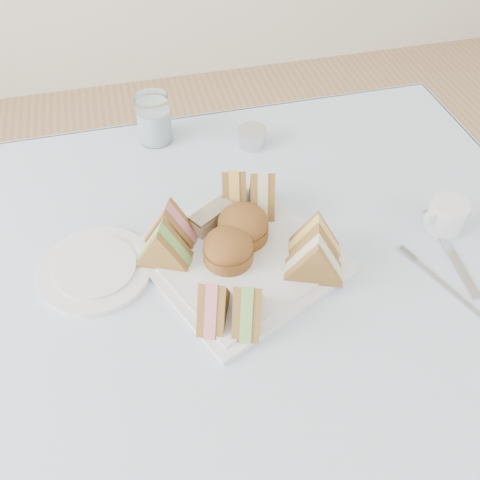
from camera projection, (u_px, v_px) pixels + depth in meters
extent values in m
plane|color=#9E7751|center=(266.00, 457.00, 1.36)|extent=(4.00, 4.00, 0.00)
cube|color=brown|center=(272.00, 396.00, 1.08)|extent=(0.90, 0.90, 0.74)
cube|color=#B2CCF0|center=(283.00, 291.00, 0.81)|extent=(1.02, 1.02, 0.01)
cube|color=silver|center=(240.00, 258.00, 0.84)|extent=(0.37, 0.37, 0.01)
cylinder|color=brown|center=(228.00, 248.00, 0.81)|extent=(0.11, 0.11, 0.06)
cylinder|color=brown|center=(243.00, 225.00, 0.85)|extent=(0.12, 0.12, 0.06)
cube|color=beige|center=(212.00, 218.00, 0.87)|extent=(0.08, 0.07, 0.04)
cylinder|color=silver|center=(96.00, 269.00, 0.83)|extent=(0.22, 0.22, 0.01)
cylinder|color=white|center=(154.00, 119.00, 1.04)|extent=(0.08, 0.08, 0.10)
cylinder|color=silver|center=(252.00, 138.00, 1.05)|extent=(0.07, 0.07, 0.03)
cube|color=silver|center=(450.00, 251.00, 0.86)|extent=(0.04, 0.20, 0.00)
cube|color=silver|center=(451.00, 291.00, 0.80)|extent=(0.06, 0.15, 0.00)
cylinder|color=silver|center=(446.00, 216.00, 0.88)|extent=(0.07, 0.07, 0.06)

